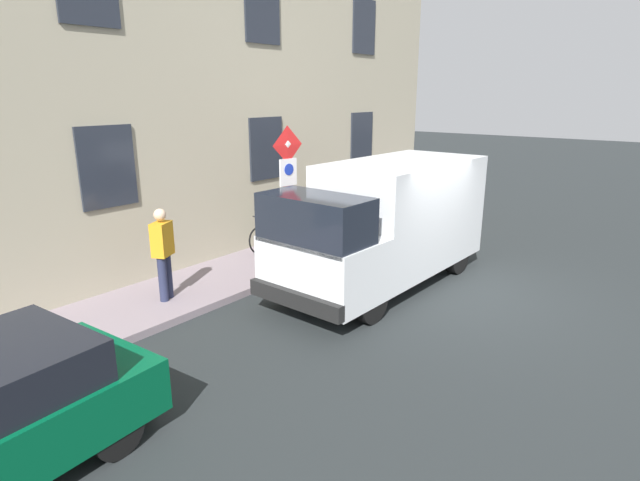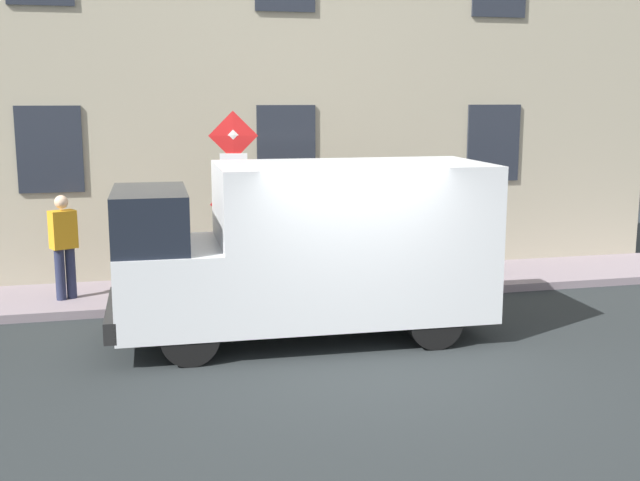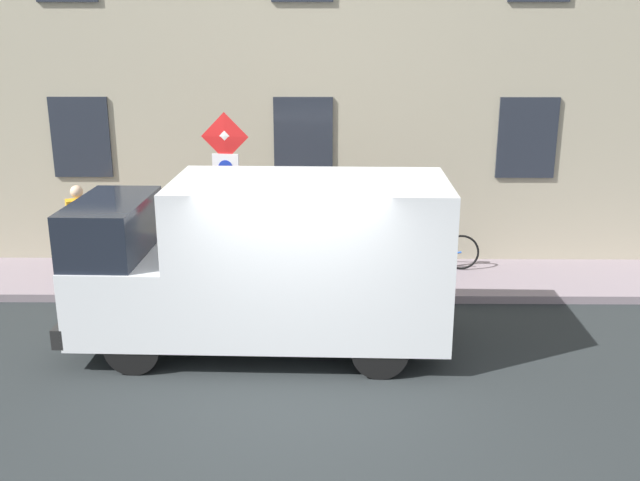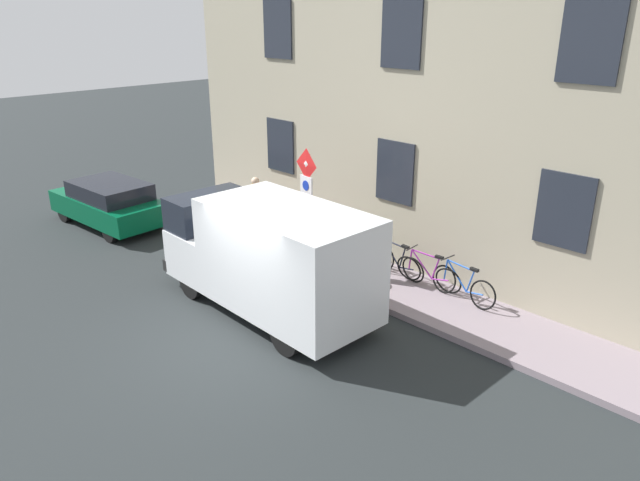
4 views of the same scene
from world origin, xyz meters
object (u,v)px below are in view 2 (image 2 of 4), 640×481
at_px(bicycle_black, 323,256).
at_px(delivery_van, 310,246).
at_px(pedestrian, 64,243).
at_px(bicycle_purple, 371,254).
at_px(bicycle_green, 274,259).
at_px(sign_post_stacked, 234,185).
at_px(bicycle_blue, 418,252).
at_px(litter_bin, 299,267).

bearing_deg(bicycle_black, delivery_van, 77.00).
relative_size(delivery_van, pedestrian, 3.13).
xyz_separation_m(bicycle_purple, bicycle_green, (0.00, 1.86, 0.00)).
height_order(sign_post_stacked, bicycle_purple, sign_post_stacked).
xyz_separation_m(sign_post_stacked, pedestrian, (0.63, 2.72, -0.95)).
distance_m(bicycle_blue, litter_bin, 2.78).
bearing_deg(litter_bin, pedestrian, 82.87).
height_order(delivery_van, bicycle_purple, delivery_van).
bearing_deg(bicycle_black, bicycle_purple, -176.12).
xyz_separation_m(delivery_van, litter_bin, (2.05, -0.27, -0.74)).
relative_size(bicycle_black, bicycle_green, 1.00).
bearing_deg(bicycle_green, bicycle_purple, -179.90).
bearing_deg(litter_bin, delivery_van, 172.40).
distance_m(bicycle_blue, bicycle_purple, 0.93).
relative_size(delivery_van, bicycle_black, 3.14).
xyz_separation_m(sign_post_stacked, bicycle_green, (1.26, -0.86, -1.51)).
xyz_separation_m(delivery_van, bicycle_green, (3.16, -0.04, -0.82)).
height_order(bicycle_blue, litter_bin, litter_bin).
bearing_deg(bicycle_black, litter_bin, 62.13).
height_order(sign_post_stacked, delivery_van, sign_post_stacked).
relative_size(bicycle_blue, pedestrian, 1.00).
height_order(delivery_van, bicycle_blue, delivery_van).
bearing_deg(delivery_van, bicycle_black, -105.48).
height_order(bicycle_purple, bicycle_black, same).
bearing_deg(bicycle_green, litter_bin, 102.21).
bearing_deg(sign_post_stacked, bicycle_purple, -65.14).
distance_m(sign_post_stacked, bicycle_blue, 4.14).
distance_m(sign_post_stacked, litter_bin, 1.81).
distance_m(delivery_van, bicycle_green, 3.27).
distance_m(sign_post_stacked, bicycle_green, 2.14).
distance_m(pedestrian, litter_bin, 3.88).
height_order(bicycle_black, bicycle_green, same).
bearing_deg(bicycle_blue, litter_bin, 28.55).
xyz_separation_m(sign_post_stacked, litter_bin, (0.15, -1.10, -1.43)).
xyz_separation_m(delivery_van, pedestrian, (2.53, 3.55, -0.26)).
relative_size(sign_post_stacked, bicycle_green, 1.72).
xyz_separation_m(delivery_van, bicycle_purple, (3.16, -1.89, -0.82)).
bearing_deg(delivery_van, bicycle_blue, -130.24).
relative_size(sign_post_stacked, bicycle_blue, 1.72).
distance_m(bicycle_black, litter_bin, 1.31).
bearing_deg(bicycle_green, bicycle_blue, -179.87).
height_order(bicycle_blue, bicycle_black, same).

